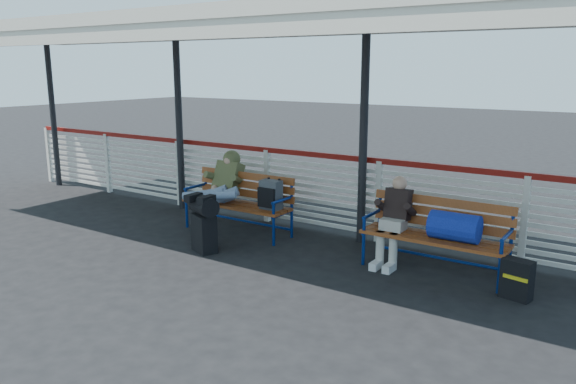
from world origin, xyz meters
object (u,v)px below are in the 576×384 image
Objects in this scene: traveler_man at (217,191)px; companion_person at (394,220)px; luggage_stack at (204,221)px; bench_left at (248,196)px; bench_right at (446,228)px; suitcase_side at (517,279)px.

traveler_man reaches higher than companion_person.
bench_left is (-0.02, 1.04, 0.15)m from luggage_stack.
traveler_man is (-0.35, 0.69, 0.26)m from luggage_stack.
traveler_man is 2.74m from companion_person.
bench_right is 1.04m from suitcase_side.
companion_person is at bearing 45.82° from luggage_stack.
luggage_stack is 0.44× the size of bench_left.
traveler_man is at bearing -173.55° from companion_person.
bench_right is at bearing 173.34° from suitcase_side.
bench_right is (3.08, -0.03, 0.01)m from bench_left.
bench_left is 3.08m from bench_right.
traveler_man is at bearing -168.27° from suitcase_side.
bench_right reaches higher than suitcase_side.
luggage_stack is at bearing -157.31° from companion_person.
luggage_stack is at bearing -158.47° from suitcase_side.
companion_person reaches higher than bench_left.
traveler_man is at bearing -174.72° from bench_right.
luggage_stack is 0.70× the size of companion_person.
luggage_stack is at bearing -63.30° from traveler_man.
bench_left and bench_right have the same top height.
bench_right is 3.98× the size of suitcase_side.
bench_left is 1.10× the size of traveler_man.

